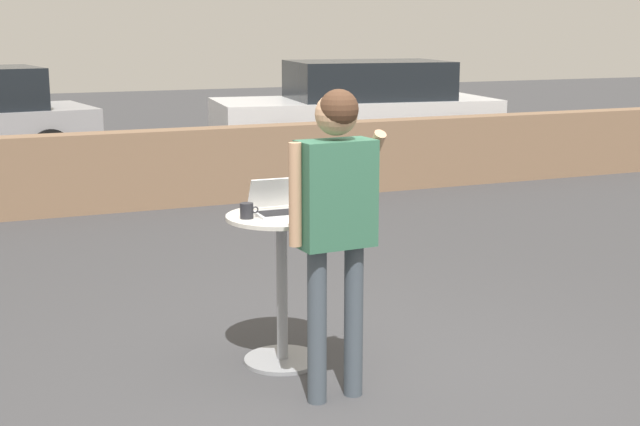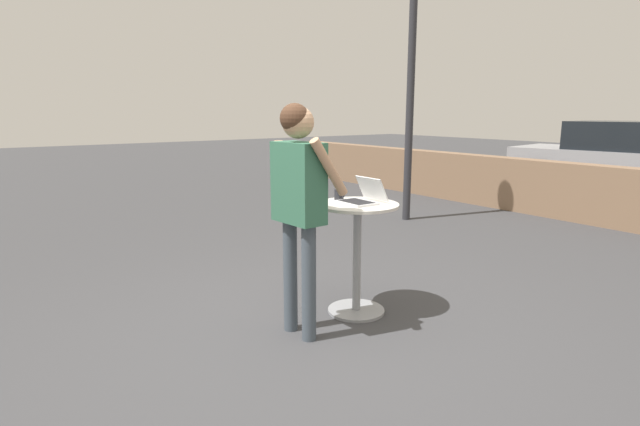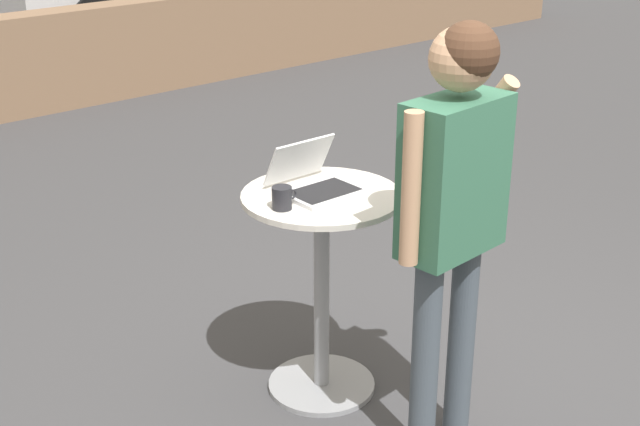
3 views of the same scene
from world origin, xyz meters
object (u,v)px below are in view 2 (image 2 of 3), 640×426
object	(u,v)px
cafe_table	(357,245)
parked_car_near_street	(621,155)
street_lamp	(412,58)
standing_person	(298,190)
laptop	(362,197)
coffee_mug	(339,194)

from	to	relation	value
cafe_table	parked_car_near_street	world-z (taller)	parked_car_near_street
parked_car_near_street	street_lamp	distance (m)	6.31
standing_person	street_lamp	bearing A→B (deg)	123.88
laptop	standing_person	world-z (taller)	standing_person
cafe_table	parked_car_near_street	size ratio (longest dim) A/B	0.22
street_lamp	parked_car_near_street	bearing A→B (deg)	84.57
laptop	cafe_table	bearing A→B (deg)	-91.00
laptop	parked_car_near_street	distance (m)	9.29
cafe_table	standing_person	world-z (taller)	standing_person
standing_person	parked_car_near_street	bearing A→B (deg)	101.25
cafe_table	street_lamp	distance (m)	4.39
coffee_mug	street_lamp	distance (m)	4.11
cafe_table	street_lamp	xyz separation A→B (m)	(-2.44, 3.11, 1.91)
coffee_mug	street_lamp	bearing A→B (deg)	125.26
coffee_mug	laptop	bearing A→B (deg)	15.60
laptop	coffee_mug	xyz separation A→B (m)	(-0.23, -0.06, 0.00)
coffee_mug	street_lamp	world-z (taller)	street_lamp
laptop	parked_car_near_street	xyz separation A→B (m)	(-1.87, 9.10, -0.25)
coffee_mug	parked_car_near_street	bearing A→B (deg)	100.12
laptop	coffee_mug	size ratio (longest dim) A/B	2.88
standing_person	street_lamp	xyz separation A→B (m)	(-2.52, 3.76, 1.37)
laptop	standing_person	size ratio (longest dim) A/B	0.19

